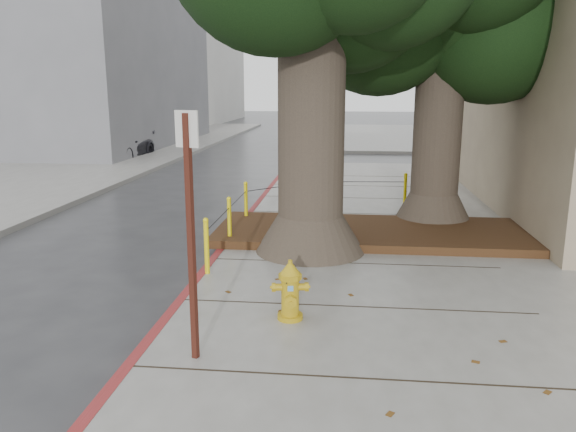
# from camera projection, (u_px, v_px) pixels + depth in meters

# --- Properties ---
(ground) EXTENTS (140.00, 140.00, 0.00)m
(ground) POSITION_uv_depth(u_px,v_px,m) (318.00, 315.00, 7.95)
(ground) COLOR #28282B
(ground) RESTS_ON ground
(sidewalk_far) EXTENTS (16.00, 20.00, 0.15)m
(sidewalk_far) POSITION_uv_depth(u_px,v_px,m) (436.00, 136.00, 36.39)
(sidewalk_far) COLOR slate
(sidewalk_far) RESTS_ON ground
(curb_red) EXTENTS (0.14, 26.00, 0.16)m
(curb_red) POSITION_uv_depth(u_px,v_px,m) (219.00, 255.00, 10.57)
(curb_red) COLOR maroon
(curb_red) RESTS_ON ground
(planter_bed) EXTENTS (6.40, 2.60, 0.16)m
(planter_bed) POSITION_uv_depth(u_px,v_px,m) (372.00, 232.00, 11.59)
(planter_bed) COLOR black
(planter_bed) RESTS_ON sidewalk_main
(building_far_grey) EXTENTS (12.00, 16.00, 12.00)m
(building_far_grey) POSITION_uv_depth(u_px,v_px,m) (57.00, 32.00, 29.49)
(building_far_grey) COLOR slate
(building_far_grey) RESTS_ON ground
(building_far_white) EXTENTS (12.00, 18.00, 15.00)m
(building_far_white) POSITION_uv_depth(u_px,v_px,m) (161.00, 39.00, 51.65)
(building_far_white) COLOR silver
(building_far_white) RESTS_ON ground
(bollard_ring) EXTENTS (3.79, 5.39, 0.95)m
(bollard_ring) POSITION_uv_depth(u_px,v_px,m) (289.00, 205.00, 12.14)
(bollard_ring) COLOR yellow
(bollard_ring) RESTS_ON sidewalk_main
(fire_hydrant) EXTENTS (0.43, 0.40, 0.81)m
(fire_hydrant) POSITION_uv_depth(u_px,v_px,m) (290.00, 291.00, 7.36)
(fire_hydrant) COLOR gold
(fire_hydrant) RESTS_ON sidewalk_main
(signpost) EXTENTS (0.27, 0.10, 2.77)m
(signpost) POSITION_uv_depth(u_px,v_px,m) (190.00, 224.00, 6.04)
(signpost) COLOR #471911
(signpost) RESTS_ON sidewalk_main
(car_silver) EXTENTS (3.47, 1.65, 1.15)m
(car_silver) POSITION_uv_depth(u_px,v_px,m) (498.00, 150.00, 23.69)
(car_silver) COLOR #A9A9AE
(car_silver) RESTS_ON ground
(car_red) EXTENTS (3.47, 1.31, 1.13)m
(car_red) POSITION_uv_depth(u_px,v_px,m) (543.00, 148.00, 24.70)
(car_red) COLOR maroon
(car_red) RESTS_ON ground
(car_dark) EXTENTS (1.81, 4.08, 1.16)m
(car_dark) POSITION_uv_depth(u_px,v_px,m) (125.00, 146.00, 25.42)
(car_dark) COLOR black
(car_dark) RESTS_ON ground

